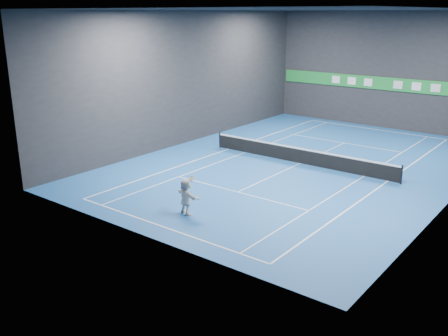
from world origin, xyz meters
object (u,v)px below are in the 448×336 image
Objects in this scene: tennis_ball at (180,153)px; tennis_racket at (191,179)px; player at (186,197)px; tennis_net at (300,155)px.

tennis_ball is 1.29m from tennis_racket.
tennis_racket is (0.61, -0.00, -1.14)m from tennis_ball.
player is 10.18m from tennis_net.
tennis_net is (0.49, 10.13, -2.31)m from tennis_ball.
tennis_racket is at bearing -157.06° from player.
tennis_ball is at bearing 179.87° from tennis_racket.
tennis_net is at bearing 87.24° from tennis_ball.
tennis_racket is at bearing -0.13° from tennis_ball.
tennis_racket reaches higher than player.
player reaches higher than tennis_net.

